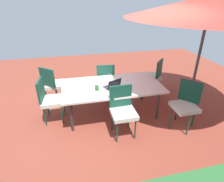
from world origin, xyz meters
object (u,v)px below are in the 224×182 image
(chair_northwest, at_px, (186,103))
(chair_north, at_px, (123,109))
(dining_table, at_px, (112,87))
(chair_south, at_px, (105,79))
(cup, at_px, (97,88))
(laptop, at_px, (113,86))
(chair_southeast, at_px, (53,83))
(chair_southwest, at_px, (153,75))
(patio_umbrella, at_px, (210,7))
(chair_east, at_px, (50,98))

(chair_northwest, bearing_deg, chair_north, -133.02)
(dining_table, relative_size, chair_south, 2.19)
(chair_south, relative_size, cup, 9.05)
(chair_northwest, xyz_separation_m, laptop, (1.36, -0.65, 0.23))
(chair_northwest, bearing_deg, dining_table, -159.95)
(chair_southeast, bearing_deg, chair_southwest, -139.86)
(dining_table, xyz_separation_m, chair_north, (-0.04, 0.71, -0.14))
(chair_north, bearing_deg, chair_southeast, 129.70)
(chair_south, bearing_deg, chair_southwest, -173.38)
(patio_umbrella, relative_size, chair_north, 3.35)
(patio_umbrella, distance_m, chair_south, 2.72)
(chair_southwest, distance_m, laptop, 1.62)
(chair_south, distance_m, chair_southeast, 1.30)
(dining_table, bearing_deg, chair_north, 93.44)
(chair_south, bearing_deg, chair_southeast, 5.16)
(chair_southeast, distance_m, laptop, 1.61)
(chair_east, bearing_deg, chair_southwest, -69.45)
(chair_south, distance_m, laptop, 0.92)
(chair_southwest, relative_size, laptop, 2.52)
(chair_north, bearing_deg, cup, 124.84)
(chair_east, height_order, chair_southeast, same)
(chair_east, xyz_separation_m, cup, (-0.98, 0.21, 0.24))
(chair_northwest, distance_m, chair_southwest, 1.53)
(chair_east, bearing_deg, chair_south, -55.94)
(chair_southeast, bearing_deg, patio_umbrella, -156.74)
(chair_southeast, relative_size, cup, 9.05)
(chair_northwest, distance_m, chair_southeast, 3.08)
(chair_north, distance_m, chair_northwest, 1.30)
(patio_umbrella, relative_size, chair_southwest, 3.35)
(patio_umbrella, xyz_separation_m, chair_east, (3.18, -0.26, -1.73))
(patio_umbrella, relative_size, laptop, 8.42)
(chair_north, bearing_deg, chair_southwest, 46.67)
(dining_table, xyz_separation_m, cup, (0.36, 0.17, 0.10))
(patio_umbrella, bearing_deg, chair_southwest, -61.76)
(dining_table, relative_size, chair_southwest, 2.19)
(chair_east, distance_m, chair_south, 1.52)
(chair_east, distance_m, chair_north, 1.56)
(chair_east, xyz_separation_m, chair_northwest, (-2.67, 0.82, 0.00))
(chair_east, xyz_separation_m, chair_north, (-1.38, 0.74, 0.00))
(chair_east, xyz_separation_m, laptop, (-1.32, 0.17, 0.23))
(chair_southwest, bearing_deg, dining_table, -18.34)
(patio_umbrella, bearing_deg, chair_north, 14.86)
(chair_south, height_order, laptop, chair_south)
(chair_south, xyz_separation_m, chair_southeast, (1.30, -0.05, 0.00))
(laptop, bearing_deg, chair_north, 73.39)
(chair_northwest, height_order, laptop, chair_northwest)
(chair_east, height_order, chair_southwest, same)
(dining_table, distance_m, chair_south, 0.77)
(cup, bearing_deg, chair_east, -11.99)
(chair_north, bearing_deg, chair_east, 149.72)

